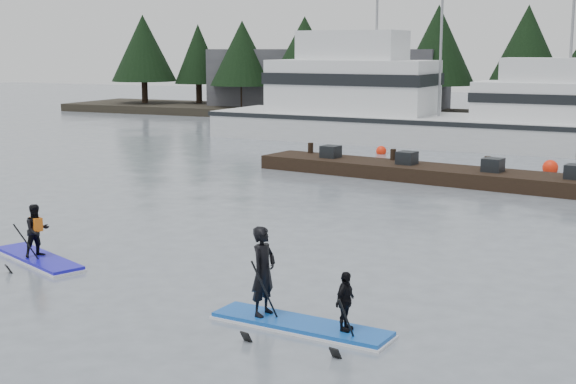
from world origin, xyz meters
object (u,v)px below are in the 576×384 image
at_px(fishing_boat_large, 381,125).
at_px(paddleboard_duo, 292,296).
at_px(floating_dock, 454,175).
at_px(paddleboard_solo, 37,242).
at_px(fishing_boat_medium, 572,138).

relative_size(fishing_boat_large, paddleboard_duo, 5.88).
bearing_deg(fishing_boat_large, floating_dock, -57.17).
bearing_deg(paddleboard_solo, fishing_boat_medium, 93.88).
height_order(fishing_boat_large, paddleboard_solo, fishing_boat_large).
bearing_deg(paddleboard_duo, fishing_boat_medium, 91.56).
relative_size(fishing_boat_medium, paddleboard_solo, 4.75).
height_order(floating_dock, paddleboard_solo, paddleboard_solo).
xyz_separation_m(fishing_boat_medium, floating_dock, (-3.17, -11.87, -0.37)).
distance_m(fishing_boat_large, paddleboard_solo, 28.05).
distance_m(fishing_boat_large, fishing_boat_medium, 10.15).
xyz_separation_m(fishing_boat_large, paddleboard_solo, (0.44, -28.04, -0.41)).
xyz_separation_m(fishing_boat_large, floating_dock, (6.96, -12.46, -0.59)).
bearing_deg(fishing_boat_large, paddleboard_solo, -85.44).
bearing_deg(floating_dock, fishing_boat_medium, 84.45).
relative_size(fishing_boat_large, paddleboard_solo, 6.32).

